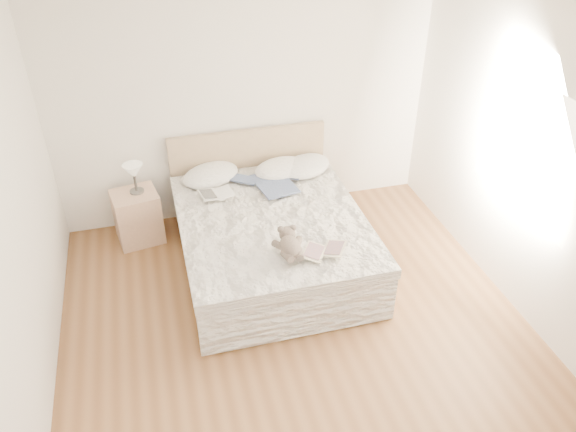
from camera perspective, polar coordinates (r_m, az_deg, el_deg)
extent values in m
cube|color=brown|center=(4.86, 1.61, -13.10)|extent=(4.00, 4.50, 0.00)
cube|color=white|center=(3.42, 2.37, 19.42)|extent=(4.00, 4.50, 0.00)
cube|color=white|center=(5.93, -4.45, 12.00)|extent=(4.00, 0.02, 2.70)
cube|color=white|center=(3.99, -26.88, -3.91)|extent=(0.02, 4.50, 2.70)
cube|color=white|center=(4.88, 25.10, 3.61)|extent=(0.02, 4.50, 2.70)
cube|color=white|center=(5.03, 23.29, 6.29)|extent=(0.02, 1.30, 1.10)
cube|color=tan|center=(5.61, -1.69, -4.07)|extent=(1.68, 2.08, 0.20)
cube|color=white|center=(5.46, -1.73, -2.00)|extent=(1.60, 2.00, 0.30)
cube|color=white|center=(5.31, -1.64, -0.65)|extent=(1.72, 2.05, 0.10)
cube|color=tan|center=(6.24, -4.00, 4.55)|extent=(1.70, 0.06, 1.00)
cube|color=tan|center=(6.06, -15.03, -0.07)|extent=(0.51, 0.47, 0.56)
cylinder|color=#4F4B45|center=(5.94, -15.10, 2.46)|extent=(0.14, 0.14, 0.02)
cylinder|color=#3B3631|center=(5.88, -15.25, 3.36)|extent=(0.03, 0.03, 0.20)
cone|color=beige|center=(5.82, -15.44, 4.42)|extent=(0.26, 0.26, 0.14)
ellipsoid|color=white|center=(5.93, -7.85, 4.16)|extent=(0.75, 0.66, 0.19)
ellipsoid|color=white|center=(5.99, -0.70, 4.83)|extent=(0.69, 0.57, 0.18)
ellipsoid|color=white|center=(6.04, 1.77, 5.06)|extent=(0.73, 0.66, 0.18)
cube|color=white|center=(5.61, -7.28, 2.21)|extent=(0.37, 0.29, 0.03)
cube|color=beige|center=(4.82, 3.69, -3.55)|extent=(0.44, 0.41, 0.02)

